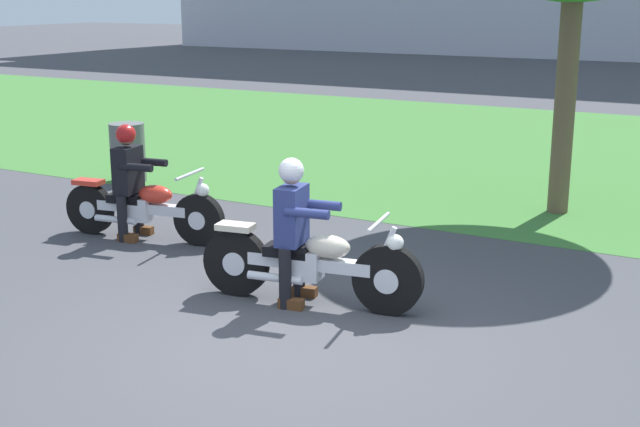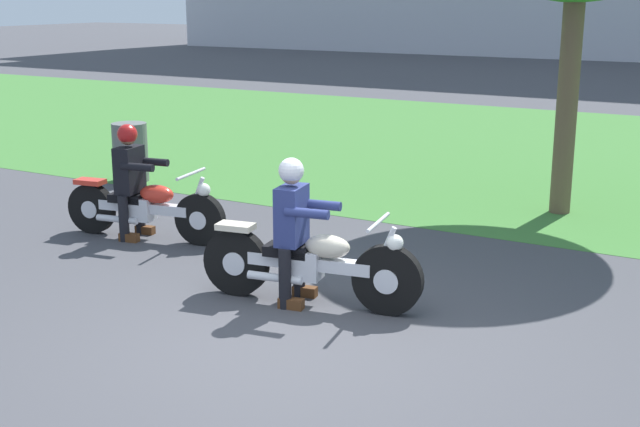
{
  "view_description": "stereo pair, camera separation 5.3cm",
  "coord_description": "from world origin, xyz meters",
  "px_view_note": "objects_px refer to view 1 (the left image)",
  "views": [
    {
      "loc": [
        3.44,
        -5.75,
        2.89
      ],
      "look_at": [
        -0.39,
        1.1,
        0.85
      ],
      "focal_mm": 47.64,
      "sensor_mm": 36.0,
      "label": 1
    },
    {
      "loc": [
        3.48,
        -5.72,
        2.89
      ],
      "look_at": [
        -0.39,
        1.1,
        0.85
      ],
      "focal_mm": 47.64,
      "sensor_mm": 36.0,
      "label": 2
    }
  ],
  "objects_px": {
    "rider_follow": "(129,173)",
    "trash_can": "(128,152)",
    "rider_lead": "(294,219)",
    "motorcycle_lead": "(310,264)",
    "motorcycle_follow": "(143,208)"
  },
  "relations": [
    {
      "from": "rider_lead",
      "to": "motorcycle_lead",
      "type": "bearing_deg",
      "value": -0.79
    },
    {
      "from": "rider_follow",
      "to": "trash_can",
      "type": "distance_m",
      "value": 3.31
    },
    {
      "from": "motorcycle_follow",
      "to": "trash_can",
      "type": "distance_m",
      "value": 3.39
    },
    {
      "from": "rider_follow",
      "to": "motorcycle_follow",
      "type": "bearing_deg",
      "value": -0.86
    },
    {
      "from": "rider_lead",
      "to": "trash_can",
      "type": "distance_m",
      "value": 6.11
    },
    {
      "from": "motorcycle_lead",
      "to": "motorcycle_follow",
      "type": "bearing_deg",
      "value": 152.25
    },
    {
      "from": "motorcycle_lead",
      "to": "rider_lead",
      "type": "xyz_separation_m",
      "value": [
        -0.17,
        -0.03,
        0.42
      ]
    },
    {
      "from": "rider_lead",
      "to": "rider_follow",
      "type": "xyz_separation_m",
      "value": [
        -2.86,
        0.95,
        -0.02
      ]
    },
    {
      "from": "motorcycle_lead",
      "to": "rider_follow",
      "type": "xyz_separation_m",
      "value": [
        -3.02,
        0.92,
        0.41
      ]
    },
    {
      "from": "rider_lead",
      "to": "trash_can",
      "type": "relative_size",
      "value": 1.53
    },
    {
      "from": "motorcycle_lead",
      "to": "rider_lead",
      "type": "relative_size",
      "value": 1.55
    },
    {
      "from": "motorcycle_lead",
      "to": "rider_lead",
      "type": "distance_m",
      "value": 0.46
    },
    {
      "from": "rider_lead",
      "to": "rider_follow",
      "type": "bearing_deg",
      "value": 152.25
    },
    {
      "from": "motorcycle_follow",
      "to": "rider_follow",
      "type": "height_order",
      "value": "rider_follow"
    },
    {
      "from": "motorcycle_lead",
      "to": "rider_follow",
      "type": "distance_m",
      "value": 3.19
    }
  ]
}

